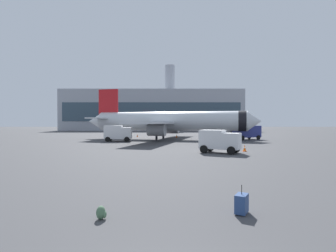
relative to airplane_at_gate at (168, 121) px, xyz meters
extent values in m
cylinder|color=silver|center=(0.23, -0.06, 0.04)|extent=(29.96, 11.41, 3.80)
cone|color=silver|center=(15.88, -4.24, 0.04)|extent=(3.25, 4.11, 3.61)
cone|color=silver|center=(-15.81, 4.22, 0.04)|extent=(3.97, 4.13, 3.42)
cylinder|color=black|center=(13.75, -3.67, 0.04)|extent=(2.35, 4.11, 3.88)
cube|color=silver|center=(1.32, 7.93, -0.26)|extent=(8.77, 16.70, 0.36)
cube|color=silver|center=(-2.80, -7.53, -0.26)|extent=(8.77, 16.70, 0.36)
cylinder|color=gray|center=(0.68, 5.51, -1.56)|extent=(3.66, 2.95, 2.20)
cylinder|color=gray|center=(-2.16, -5.12, -1.56)|extent=(3.66, 2.95, 2.20)
cube|color=red|center=(-12.82, 3.42, 3.64)|extent=(4.34, 1.48, 6.40)
cube|color=silver|center=(-12.47, 6.64, 0.64)|extent=(4.06, 6.47, 0.24)
cube|color=silver|center=(-14.13, 0.46, 0.64)|extent=(4.06, 6.47, 0.24)
cylinder|color=black|center=(11.82, -3.16, -2.76)|extent=(0.36, 0.36, 1.80)
cylinder|color=black|center=(-1.09, 2.77, -2.76)|extent=(0.44, 0.44, 1.80)
cylinder|color=black|center=(-2.33, -1.86, -2.76)|extent=(0.44, 0.44, 1.80)
cube|color=white|center=(-7.61, -4.82, -2.14)|extent=(1.78, 2.28, 2.04)
cube|color=#1E232D|center=(-6.90, -4.79, -1.66)|extent=(0.17, 1.98, 0.84)
cube|color=white|center=(-10.01, -4.93, -1.96)|extent=(3.22, 2.34, 2.40)
cylinder|color=black|center=(-7.54, -3.67, -3.21)|extent=(0.91, 0.26, 0.90)
cylinder|color=black|center=(-7.44, -5.97, -3.21)|extent=(0.91, 0.26, 0.90)
cylinder|color=black|center=(-10.90, -3.82, -3.21)|extent=(0.91, 0.26, 0.90)
cylinder|color=black|center=(-10.79, -6.12, -3.21)|extent=(0.91, 0.26, 0.90)
cube|color=navy|center=(17.39, 0.76, -2.01)|extent=(2.59, 2.90, 2.29)
cube|color=#1E232D|center=(18.03, 1.09, -1.47)|extent=(1.06, 1.96, 0.95)
cube|color=navy|center=(14.73, -0.61, -1.81)|extent=(4.94, 4.12, 2.70)
cylinder|color=black|center=(16.76, 1.85, -3.21)|extent=(0.90, 0.61, 0.90)
cylinder|color=black|center=(17.91, -0.37, -3.21)|extent=(0.90, 0.61, 0.90)
cylinder|color=black|center=(13.03, -0.08, -3.21)|extent=(0.90, 0.61, 0.90)
cylinder|color=black|center=(14.18, -2.30, -3.21)|extent=(0.90, 0.61, 0.90)
cube|color=white|center=(6.94, -23.55, -2.27)|extent=(2.50, 2.59, 1.78)
cube|color=#1E232D|center=(7.60, -23.91, -1.85)|extent=(0.92, 1.62, 0.74)
cube|color=white|center=(5.00, -22.51, -2.11)|extent=(3.27, 3.01, 2.10)
cylinder|color=black|center=(7.63, -22.73, -3.21)|extent=(0.90, 0.62, 0.90)
cylinder|color=black|center=(6.63, -24.58, -3.21)|extent=(0.90, 0.62, 0.90)
cylinder|color=black|center=(4.91, -21.28, -3.21)|extent=(0.90, 0.62, 0.90)
cylinder|color=black|center=(3.92, -23.13, -3.21)|extent=(0.90, 0.62, 0.90)
cube|color=#F2590C|center=(1.87, 7.25, -3.64)|extent=(0.44, 0.44, 0.04)
cone|color=#F2590C|center=(1.87, 7.25, -3.25)|extent=(0.36, 0.36, 0.74)
cylinder|color=white|center=(1.87, 7.25, -3.21)|extent=(0.23, 0.23, 0.10)
cube|color=#F2590C|center=(9.06, -21.21, -3.64)|extent=(0.44, 0.44, 0.04)
cone|color=#F2590C|center=(9.06, -21.21, -3.25)|extent=(0.36, 0.36, 0.73)
cylinder|color=white|center=(9.06, -21.21, -3.21)|extent=(0.23, 0.23, 0.10)
cube|color=#F2590C|center=(-7.44, 10.21, -3.64)|extent=(0.44, 0.44, 0.04)
cone|color=#F2590C|center=(-7.44, 10.21, -3.33)|extent=(0.36, 0.36, 0.57)
cylinder|color=white|center=(-7.44, 10.21, -3.30)|extent=(0.23, 0.23, 0.10)
cube|color=#F2590C|center=(10.64, 1.77, -3.64)|extent=(0.44, 0.44, 0.04)
cone|color=#F2590C|center=(10.64, 1.77, -3.34)|extent=(0.36, 0.36, 0.55)
cylinder|color=white|center=(10.64, 1.77, -3.31)|extent=(0.23, 0.23, 0.10)
cube|color=navy|center=(2.70, -42.55, -3.27)|extent=(0.66, 0.75, 0.70)
cylinder|color=black|center=(2.70, -42.55, -2.74)|extent=(0.02, 0.02, 0.36)
cylinder|color=black|center=(2.81, -42.36, -3.62)|extent=(0.08, 0.07, 0.08)
cylinder|color=black|center=(2.59, -42.75, -3.62)|extent=(0.08, 0.07, 0.08)
ellipsoid|color=#476B4C|center=(-2.50, -43.12, -3.42)|extent=(0.32, 0.40, 0.48)
ellipsoid|color=#476B4C|center=(-2.36, -43.12, -3.49)|extent=(0.12, 0.28, 0.24)
cube|color=#9EA3AD|center=(-6.95, 66.63, 4.98)|extent=(77.07, 23.38, 17.28)
cube|color=#334756|center=(-6.95, 54.89, 4.12)|extent=(73.22, 0.10, 7.78)
cylinder|color=#9EA3AD|center=(0.74, 66.63, 19.62)|extent=(4.40, 4.40, 12.00)
camera|label=1|loc=(-0.10, -52.44, -0.18)|focal=28.02mm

